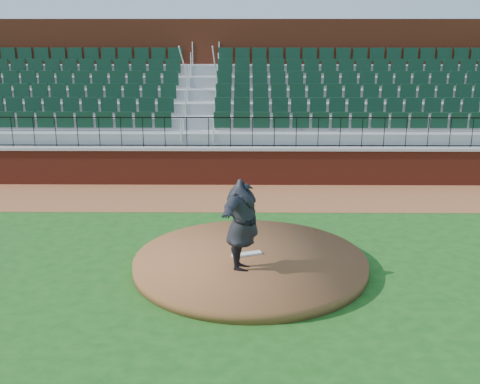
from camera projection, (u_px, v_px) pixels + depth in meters
name	position (u px, v px, depth m)	size (l,w,h in m)	color
ground	(239.00, 264.00, 13.47)	(90.00, 90.00, 0.00)	#1A4F16
warning_track	(241.00, 197.00, 18.65)	(34.00, 3.20, 0.01)	brown
field_wall	(241.00, 167.00, 20.03)	(34.00, 0.35, 1.20)	maroon
wall_cap	(241.00, 148.00, 19.84)	(34.00, 0.45, 0.10)	#B7B7B7
wall_railing	(241.00, 132.00, 19.69)	(34.00, 0.05, 1.00)	black
seating_stands	(242.00, 106.00, 22.17)	(34.00, 5.10, 4.60)	gray
concourse_wall	(242.00, 87.00, 24.74)	(34.00, 0.50, 5.50)	maroon
pitchers_mound	(250.00, 263.00, 13.22)	(5.25, 5.25, 0.25)	brown
pitching_rubber	(247.00, 254.00, 13.35)	(0.69, 0.17, 0.05)	white
pitcher	(242.00, 225.00, 12.33)	(2.46, 0.67, 2.00)	black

